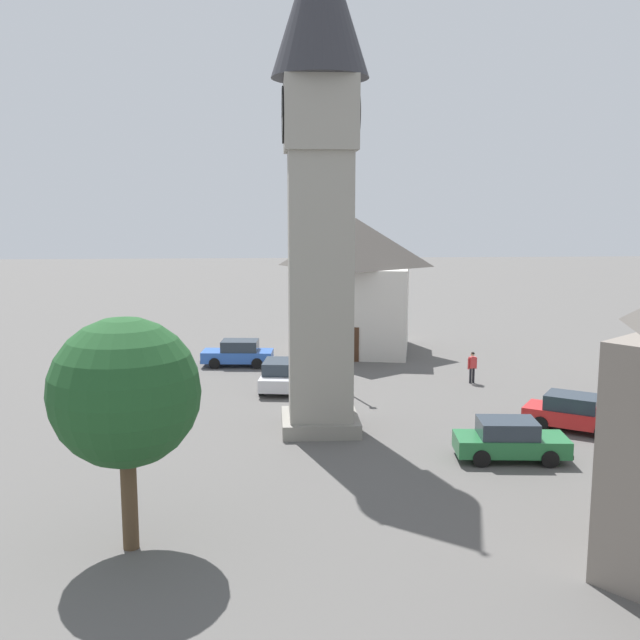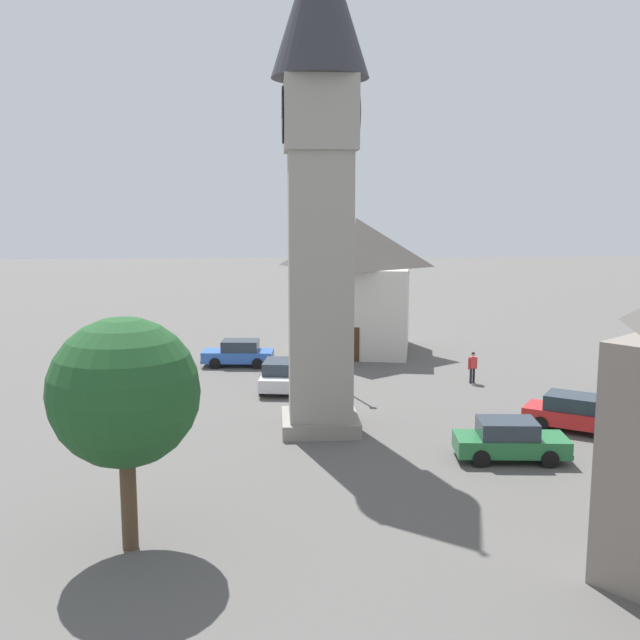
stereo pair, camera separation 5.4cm
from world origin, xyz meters
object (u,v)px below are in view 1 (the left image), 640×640
at_px(clock_tower, 320,139).
at_px(car_white_side, 238,353).
at_px(car_silver_kerb, 575,413).
at_px(car_red_corner, 510,440).
at_px(car_blue_kerb, 280,375).
at_px(pedestrian, 472,364).
at_px(building_corner_back, 355,283).
at_px(lamp_post, 351,333).
at_px(tree, 125,393).

distance_m(clock_tower, car_white_side, 17.36).
xyz_separation_m(car_silver_kerb, car_red_corner, (-3.33, 3.85, 0.00)).
height_order(clock_tower, car_blue_kerb, clock_tower).
height_order(clock_tower, pedestrian, clock_tower).
relative_size(car_silver_kerb, car_red_corner, 1.03).
xyz_separation_m(pedestrian, building_corner_back, (9.24, 5.22, 3.36)).
distance_m(car_blue_kerb, building_corner_back, 11.65).
xyz_separation_m(car_silver_kerb, lamp_post, (6.43, 8.77, 2.35)).
relative_size(car_blue_kerb, car_white_side, 1.01).
height_order(car_silver_kerb, pedestrian, pedestrian).
bearing_deg(building_corner_back, car_red_corner, -170.71).
relative_size(clock_tower, pedestrian, 12.12).
relative_size(clock_tower, tree, 3.17).
distance_m(pedestrian, building_corner_back, 11.13).
bearing_deg(building_corner_back, clock_tower, 168.69).
bearing_deg(car_blue_kerb, building_corner_back, -26.66).
height_order(car_red_corner, pedestrian, pedestrian).
distance_m(pedestrian, lamp_post, 7.31).
distance_m(car_silver_kerb, lamp_post, 11.13).
xyz_separation_m(car_blue_kerb, car_silver_kerb, (-7.77, -12.25, 0.00)).
xyz_separation_m(pedestrian, lamp_post, (-1.99, 6.71, 2.10)).
bearing_deg(lamp_post, clock_tower, 161.43).
bearing_deg(clock_tower, building_corner_back, -11.31).
xyz_separation_m(car_white_side, pedestrian, (-5.06, -12.57, 0.25)).
relative_size(car_blue_kerb, pedestrian, 2.55).
relative_size(car_white_side, pedestrian, 2.52).
relative_size(car_red_corner, pedestrian, 2.52).
xyz_separation_m(car_white_side, tree, (-23.11, 1.94, 3.65)).
relative_size(car_white_side, lamp_post, 0.93).
xyz_separation_m(car_blue_kerb, car_red_corner, (-11.10, -8.40, 0.00)).
relative_size(car_silver_kerb, building_corner_back, 0.51).
height_order(car_white_side, building_corner_back, building_corner_back).
bearing_deg(car_blue_kerb, car_silver_kerb, -122.38).
distance_m(car_silver_kerb, car_red_corner, 5.09).
distance_m(car_red_corner, pedestrian, 11.89).
bearing_deg(pedestrian, lamp_post, 106.54).
bearing_deg(car_blue_kerb, lamp_post, -111.03).
xyz_separation_m(clock_tower, car_red_corner, (-4.17, -6.80, -11.22)).
bearing_deg(tree, lamp_post, -25.91).
bearing_deg(pedestrian, car_red_corner, 171.33).
relative_size(car_blue_kerb, lamp_post, 0.94).
bearing_deg(building_corner_back, tree, 161.21).
bearing_deg(building_corner_back, car_white_side, 119.65).
bearing_deg(car_blue_kerb, car_red_corner, -142.87).
distance_m(car_red_corner, lamp_post, 11.18).
bearing_deg(tree, car_white_side, -4.79).
height_order(car_blue_kerb, car_red_corner, same).
height_order(car_white_side, pedestrian, pedestrian).
bearing_deg(clock_tower, car_red_corner, -121.56).
bearing_deg(car_red_corner, clock_tower, 58.44).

